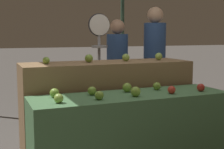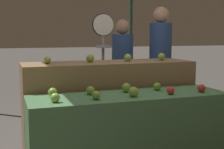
{
  "view_description": "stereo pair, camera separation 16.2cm",
  "coord_description": "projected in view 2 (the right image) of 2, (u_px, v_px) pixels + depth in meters",
  "views": [
    {
      "loc": [
        -1.22,
        -2.52,
        1.35
      ],
      "look_at": [
        -0.07,
        0.3,
        0.96
      ],
      "focal_mm": 50.0,
      "sensor_mm": 36.0,
      "label": 1
    },
    {
      "loc": [
        -1.07,
        -2.57,
        1.35
      ],
      "look_at": [
        -0.07,
        0.3,
        0.96
      ],
      "focal_mm": 50.0,
      "sensor_mm": 36.0,
      "label": 2
    }
  ],
  "objects": [
    {
      "name": "apple_front_8",
      "position": [
        157.0,
        86.0,
        3.04
      ],
      "size": [
        0.08,
        0.08,
        0.08
      ],
      "primitive_type": "sphere",
      "color": "#7AA338",
      "rests_on": "display_counter_front"
    },
    {
      "name": "apple_back_1",
      "position": [
        90.0,
        58.0,
        3.3
      ],
      "size": [
        0.09,
        0.09,
        0.09
      ],
      "primitive_type": "sphere",
      "color": "#7AA338",
      "rests_on": "display_counter_back"
    },
    {
      "name": "apple_back_3",
      "position": [
        162.0,
        57.0,
        3.56
      ],
      "size": [
        0.08,
        0.08,
        0.08
      ],
      "primitive_type": "sphere",
      "color": "#8EB247",
      "rests_on": "display_counter_back"
    },
    {
      "name": "apple_front_3",
      "position": [
        171.0,
        90.0,
        2.83
      ],
      "size": [
        0.07,
        0.07,
        0.07
      ],
      "primitive_type": "sphere",
      "color": "red",
      "rests_on": "display_counter_front"
    },
    {
      "name": "person_customer_left",
      "position": [
        160.0,
        57.0,
        4.51
      ],
      "size": [
        0.36,
        0.36,
        1.74
      ],
      "rotation": [
        0.0,
        0.0,
        3.27
      ],
      "color": "#2D2D38",
      "rests_on": "ground_plane"
    },
    {
      "name": "display_counter_front",
      "position": [
        130.0,
        137.0,
        2.88
      ],
      "size": [
        1.83,
        0.55,
        0.81
      ],
      "primitive_type": "cube",
      "color": "#4C7A4C",
      "rests_on": "ground_plane"
    },
    {
      "name": "apple_front_4",
      "position": [
        201.0,
        88.0,
        2.94
      ],
      "size": [
        0.07,
        0.07,
        0.07
      ],
      "primitive_type": "sphere",
      "color": "#B72D23",
      "rests_on": "display_counter_front"
    },
    {
      "name": "apple_front_1",
      "position": [
        96.0,
        95.0,
        2.6
      ],
      "size": [
        0.07,
        0.07,
        0.07
      ],
      "primitive_type": "sphere",
      "color": "#7AA338",
      "rests_on": "display_counter_front"
    },
    {
      "name": "apple_front_7",
      "position": [
        126.0,
        88.0,
        2.94
      ],
      "size": [
        0.09,
        0.09,
        0.09
      ],
      "primitive_type": "sphere",
      "color": "#7AA338",
      "rests_on": "display_counter_front"
    },
    {
      "name": "apple_front_6",
      "position": [
        90.0,
        91.0,
        2.81
      ],
      "size": [
        0.08,
        0.08,
        0.08
      ],
      "primitive_type": "sphere",
      "color": "#7AA338",
      "rests_on": "display_counter_front"
    },
    {
      "name": "apple_front_5",
      "position": [
        53.0,
        92.0,
        2.71
      ],
      "size": [
        0.08,
        0.08,
        0.08
      ],
      "primitive_type": "sphere",
      "color": "#7AA338",
      "rests_on": "display_counter_front"
    },
    {
      "name": "produce_scale",
      "position": [
        103.0,
        48.0,
        3.95
      ],
      "size": [
        0.28,
        0.2,
        1.61
      ],
      "color": "#99999E",
      "rests_on": "ground_plane"
    },
    {
      "name": "display_counter_back",
      "position": [
        109.0,
        110.0,
        3.43
      ],
      "size": [
        1.83,
        0.55,
        1.05
      ],
      "primitive_type": "cube",
      "color": "olive",
      "rests_on": "ground_plane"
    },
    {
      "name": "apple_front_2",
      "position": [
        133.0,
        92.0,
        2.72
      ],
      "size": [
        0.09,
        0.09,
        0.09
      ],
      "primitive_type": "sphere",
      "color": "#84AD3D",
      "rests_on": "display_counter_front"
    },
    {
      "name": "apple_back_2",
      "position": [
        128.0,
        58.0,
        3.43
      ],
      "size": [
        0.08,
        0.08,
        0.08
      ],
      "primitive_type": "sphere",
      "color": "#8EB247",
      "rests_on": "display_counter_back"
    },
    {
      "name": "apple_back_0",
      "position": [
        47.0,
        60.0,
        3.15
      ],
      "size": [
        0.07,
        0.07,
        0.07
      ],
      "primitive_type": "sphere",
      "color": "#7AA338",
      "rests_on": "display_counter_back"
    },
    {
      "name": "apple_front_0",
      "position": [
        55.0,
        98.0,
        2.49
      ],
      "size": [
        0.08,
        0.08,
        0.08
      ],
      "primitive_type": "sphere",
      "color": "#8EB247",
      "rests_on": "display_counter_front"
    },
    {
      "name": "person_vendor_at_scale",
      "position": [
        122.0,
        66.0,
        4.43
      ],
      "size": [
        0.3,
        0.3,
        1.56
      ],
      "rotation": [
        0.0,
        0.0,
        3.13
      ],
      "color": "#2D2D38",
      "rests_on": "ground_plane"
    }
  ]
}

